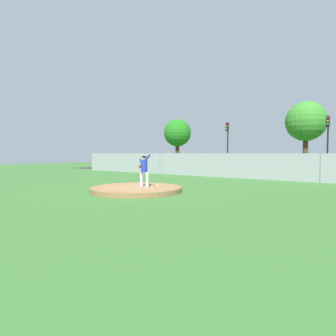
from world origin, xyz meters
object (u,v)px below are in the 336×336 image
at_px(parked_car_charcoal, 154,163).
at_px(traffic_cone_orange, 190,167).
at_px(baseball, 157,185).
at_px(traffic_light_near, 227,138).
at_px(pitcher_youth, 144,168).
at_px(traffic_light_far, 328,135).
at_px(parked_car_teal, 198,164).
at_px(parked_car_burgundy, 295,167).
at_px(parked_car_silver, 225,164).
at_px(parked_car_white, 333,167).

distance_m(parked_car_charcoal, traffic_cone_orange, 4.16).
bearing_deg(baseball, traffic_light_near, 104.50).
distance_m(pitcher_youth, traffic_light_far, 19.68).
xyz_separation_m(baseball, traffic_light_near, (-4.63, 17.91, 3.31)).
height_order(parked_car_teal, traffic_light_far, traffic_light_far).
relative_size(parked_car_burgundy, traffic_cone_orange, 7.52).
distance_m(traffic_light_near, traffic_light_far, 9.69).
distance_m(parked_car_silver, parked_car_burgundy, 6.29).
xyz_separation_m(baseball, parked_car_teal, (-5.54, 13.28, 0.54)).
bearing_deg(traffic_light_far, parked_car_silver, -151.71).
bearing_deg(parked_car_burgundy, baseball, -104.07).
xyz_separation_m(pitcher_youth, parked_car_silver, (-2.58, 14.50, -0.35)).
xyz_separation_m(parked_car_silver, parked_car_white, (9.03, -0.62, 0.02)).
relative_size(traffic_cone_orange, traffic_light_far, 0.11).
bearing_deg(parked_car_charcoal, parked_car_burgundy, 0.50).
height_order(parked_car_white, traffic_light_near, traffic_light_near).
bearing_deg(parked_car_silver, traffic_light_far, 28.29).
relative_size(pitcher_youth, parked_car_teal, 0.36).
distance_m(parked_car_teal, parked_car_burgundy, 8.93).
relative_size(pitcher_youth, parked_car_silver, 0.40).
distance_m(parked_car_white, traffic_cone_orange, 14.99).
height_order(pitcher_youth, parked_car_burgundy, pitcher_youth).
relative_size(parked_car_charcoal, traffic_cone_orange, 7.69).
bearing_deg(parked_car_white, traffic_light_far, 102.33).
distance_m(pitcher_youth, parked_car_silver, 14.73).
bearing_deg(traffic_cone_orange, traffic_light_near, 22.38).
height_order(parked_car_teal, traffic_light_near, traffic_light_near).
bearing_deg(traffic_cone_orange, traffic_light_far, 7.66).
relative_size(baseball, traffic_light_far, 0.01).
height_order(parked_car_charcoal, traffic_cone_orange, parked_car_charcoal).
height_order(parked_car_charcoal, parked_car_burgundy, parked_car_burgundy).
xyz_separation_m(traffic_cone_orange, traffic_light_far, (13.59, 1.83, 3.27)).
bearing_deg(traffic_light_near, pitcher_youth, -76.90).
xyz_separation_m(parked_car_burgundy, traffic_light_near, (-8.02, 4.39, 2.80)).
bearing_deg(baseball, traffic_light_far, 74.40).
bearing_deg(parked_car_charcoal, parked_car_white, -0.54).
relative_size(pitcher_youth, traffic_light_far, 0.31).
height_order(pitcher_youth, baseball, pitcher_youth).
bearing_deg(traffic_cone_orange, parked_car_charcoal, -135.16).
bearing_deg(traffic_light_near, traffic_light_far, 1.31).
bearing_deg(traffic_cone_orange, parked_car_silver, -23.53).
xyz_separation_m(parked_car_charcoal, parked_car_white, (17.59, -0.16, 0.07)).
xyz_separation_m(baseball, parked_car_white, (6.13, 13.23, 0.57)).
bearing_deg(parked_car_white, parked_car_silver, 176.07).
height_order(parked_car_charcoal, traffic_light_far, traffic_light_far).
height_order(pitcher_youth, parked_car_white, pitcher_youth).
bearing_deg(parked_car_charcoal, traffic_cone_orange, 44.84).
bearing_deg(parked_car_silver, pitcher_youth, -79.91).
xyz_separation_m(parked_car_charcoal, parked_car_teal, (5.92, -0.11, 0.04)).
bearing_deg(traffic_cone_orange, parked_car_burgundy, -13.13).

